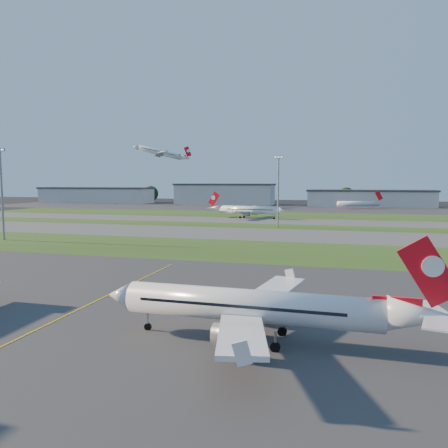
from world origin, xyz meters
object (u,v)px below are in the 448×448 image
(airliner_parked, at_px, (252,307))
(mini_jet_near, at_px, (359,203))
(light_mast_west, at_px, (2,188))
(light_mast_centre, at_px, (278,186))

(airliner_parked, bearing_deg, mini_jet_near, 86.25)
(airliner_parked, distance_m, mini_jet_near, 235.92)
(mini_jet_near, bearing_deg, airliner_parked, -115.06)
(light_mast_west, bearing_deg, mini_jet_near, 59.92)
(mini_jet_near, bearing_deg, light_mast_centre, -125.59)
(mini_jet_near, xyz_separation_m, light_mast_centre, (-32.13, -120.31, 11.53))
(light_mast_west, xyz_separation_m, light_mast_centre, (70.00, 56.00, 0.00))
(light_mast_centre, bearing_deg, mini_jet_near, 75.05)
(light_mast_west, bearing_deg, light_mast_centre, 38.66)
(airliner_parked, xyz_separation_m, light_mast_centre, (-13.92, 114.90, 11.17))
(light_mast_west, height_order, light_mast_centre, same)
(mini_jet_near, relative_size, light_mast_west, 1.06)
(airliner_parked, distance_m, light_mast_west, 103.14)
(mini_jet_near, relative_size, light_mast_centre, 1.06)
(airliner_parked, relative_size, light_mast_centre, 1.29)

